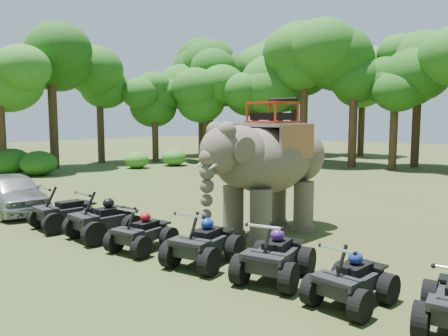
{
  "coord_description": "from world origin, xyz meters",
  "views": [
    {
      "loc": [
        7.74,
        -9.0,
        3.33
      ],
      "look_at": [
        0.0,
        1.2,
        1.9
      ],
      "focal_mm": 35.0,
      "sensor_mm": 36.0,
      "label": 1
    }
  ],
  "objects_px": {
    "atv_0": "(65,207)",
    "atv_4": "(275,249)",
    "atv_2": "(142,228)",
    "elephant": "(270,167)",
    "atv_1": "(104,214)",
    "atv_3": "(204,237)",
    "atv_5": "(351,273)",
    "parked_car": "(14,193)"
  },
  "relations": [
    {
      "from": "atv_1",
      "to": "atv_3",
      "type": "height_order",
      "value": "atv_1"
    },
    {
      "from": "elephant",
      "to": "atv_1",
      "type": "height_order",
      "value": "elephant"
    },
    {
      "from": "elephant",
      "to": "atv_2",
      "type": "relative_size",
      "value": 2.95
    },
    {
      "from": "atv_2",
      "to": "atv_3",
      "type": "xyz_separation_m",
      "value": [
        1.95,
        0.12,
        0.06
      ]
    },
    {
      "from": "elephant",
      "to": "atv_5",
      "type": "relative_size",
      "value": 2.96
    },
    {
      "from": "parked_car",
      "to": "atv_5",
      "type": "height_order",
      "value": "parked_car"
    },
    {
      "from": "atv_2",
      "to": "atv_5",
      "type": "height_order",
      "value": "atv_2"
    },
    {
      "from": "atv_4",
      "to": "atv_5",
      "type": "distance_m",
      "value": 1.74
    },
    {
      "from": "atv_1",
      "to": "atv_4",
      "type": "bearing_deg",
      "value": 9.05
    },
    {
      "from": "parked_car",
      "to": "atv_3",
      "type": "bearing_deg",
      "value": -78.01
    },
    {
      "from": "elephant",
      "to": "atv_2",
      "type": "bearing_deg",
      "value": -108.77
    },
    {
      "from": "atv_0",
      "to": "atv_5",
      "type": "distance_m",
      "value": 9.09
    },
    {
      "from": "elephant",
      "to": "atv_4",
      "type": "bearing_deg",
      "value": -48.85
    },
    {
      "from": "atv_1",
      "to": "atv_3",
      "type": "distance_m",
      "value": 3.68
    },
    {
      "from": "atv_0",
      "to": "atv_3",
      "type": "distance_m",
      "value": 5.56
    },
    {
      "from": "parked_car",
      "to": "atv_2",
      "type": "bearing_deg",
      "value": -79.41
    },
    {
      "from": "parked_car",
      "to": "atv_3",
      "type": "distance_m",
      "value": 9.1
    },
    {
      "from": "elephant",
      "to": "parked_car",
      "type": "bearing_deg",
      "value": -153.04
    },
    {
      "from": "elephant",
      "to": "atv_4",
      "type": "distance_m",
      "value": 3.96
    },
    {
      "from": "atv_2",
      "to": "atv_4",
      "type": "height_order",
      "value": "atv_4"
    },
    {
      "from": "parked_car",
      "to": "atv_0",
      "type": "height_order",
      "value": "parked_car"
    },
    {
      "from": "elephant",
      "to": "parked_car",
      "type": "height_order",
      "value": "elephant"
    },
    {
      "from": "atv_2",
      "to": "atv_5",
      "type": "bearing_deg",
      "value": -3.67
    },
    {
      "from": "parked_car",
      "to": "elephant",
      "type": "bearing_deg",
      "value": -57.67
    },
    {
      "from": "parked_car",
      "to": "atv_3",
      "type": "relative_size",
      "value": 2.39
    },
    {
      "from": "atv_0",
      "to": "atv_5",
      "type": "bearing_deg",
      "value": 7.91
    },
    {
      "from": "atv_2",
      "to": "atv_0",
      "type": "bearing_deg",
      "value": 173.91
    },
    {
      "from": "parked_car",
      "to": "atv_0",
      "type": "xyz_separation_m",
      "value": [
        3.54,
        -0.23,
        -0.04
      ]
    },
    {
      "from": "atv_0",
      "to": "atv_4",
      "type": "relative_size",
      "value": 1.03
    },
    {
      "from": "elephant",
      "to": "atv_2",
      "type": "xyz_separation_m",
      "value": [
        -1.72,
        -3.39,
        -1.38
      ]
    },
    {
      "from": "atv_0",
      "to": "atv_2",
      "type": "relative_size",
      "value": 1.14
    },
    {
      "from": "atv_3",
      "to": "parked_car",
      "type": "bearing_deg",
      "value": 171.94
    },
    {
      "from": "atv_0",
      "to": "atv_5",
      "type": "xyz_separation_m",
      "value": [
        9.09,
        -0.1,
        -0.08
      ]
    },
    {
      "from": "atv_4",
      "to": "elephant",
      "type": "bearing_deg",
      "value": 114.0
    },
    {
      "from": "parked_car",
      "to": "atv_5",
      "type": "bearing_deg",
      "value": -78.0
    },
    {
      "from": "parked_car",
      "to": "atv_0",
      "type": "distance_m",
      "value": 3.55
    },
    {
      "from": "atv_3",
      "to": "atv_5",
      "type": "distance_m",
      "value": 3.53
    },
    {
      "from": "atv_0",
      "to": "atv_4",
      "type": "distance_m",
      "value": 7.37
    },
    {
      "from": "atv_1",
      "to": "atv_2",
      "type": "relative_size",
      "value": 1.17
    },
    {
      "from": "parked_car",
      "to": "atv_4",
      "type": "bearing_deg",
      "value": -77.04
    },
    {
      "from": "elephant",
      "to": "atv_3",
      "type": "relative_size",
      "value": 2.67
    },
    {
      "from": "atv_2",
      "to": "atv_4",
      "type": "xyz_separation_m",
      "value": [
        3.75,
        0.26,
        0.06
      ]
    }
  ]
}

